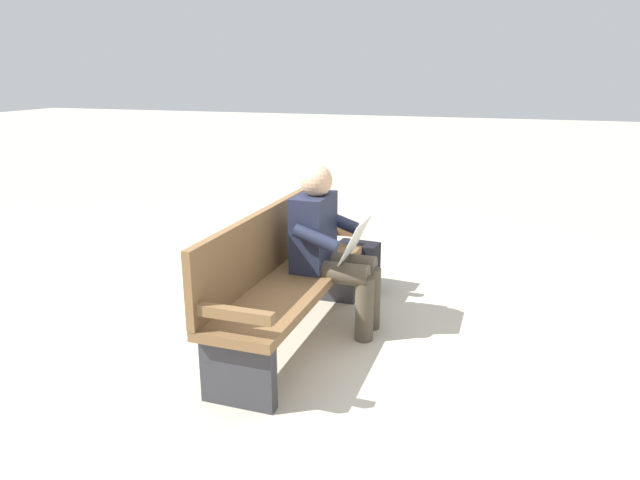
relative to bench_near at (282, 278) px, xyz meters
The scene contains 4 objects.
ground_plane 0.46m from the bench_near, 88.96° to the left, with size 40.00×40.00×0.00m, color #B7AD99.
bench_near is the anchor object (origin of this frame).
person_seated 0.42m from the bench_near, 141.13° to the left, with size 0.58×0.58×1.18m.
backpack 1.17m from the bench_near, 167.83° to the left, with size 0.27×0.36×0.40m.
Camera 1 is at (3.32, 1.27, 1.78)m, focal length 32.13 mm.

